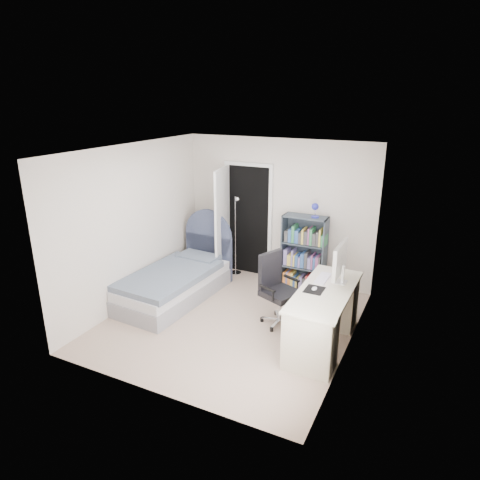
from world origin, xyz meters
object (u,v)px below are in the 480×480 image
at_px(bookcase, 304,257).
at_px(office_chair, 276,285).
at_px(desk, 324,315).
at_px(bed, 178,280).
at_px(nightstand, 212,249).
at_px(floor_lamp, 236,243).

distance_m(bookcase, office_chair, 1.22).
bearing_deg(office_chair, desk, -19.48).
bearing_deg(desk, office_chair, 160.52).
bearing_deg(bookcase, bed, -146.56).
distance_m(nightstand, desk, 3.04).
relative_size(bookcase, office_chair, 1.46).
xyz_separation_m(bookcase, office_chair, (-0.02, -1.22, -0.02)).
relative_size(bed, office_chair, 2.01).
xyz_separation_m(floor_lamp, office_chair, (1.30, -1.32, -0.03)).
xyz_separation_m(desk, office_chair, (-0.79, 0.28, 0.15)).
height_order(bookcase, office_chair, bookcase).
height_order(floor_lamp, bookcase, bookcase).
height_order(bed, bookcase, bookcase).
xyz_separation_m(bed, floor_lamp, (0.44, 1.27, 0.32)).
bearing_deg(floor_lamp, office_chair, -45.39).
height_order(bed, nightstand, bed).
bearing_deg(nightstand, bookcase, -2.42).
bearing_deg(bed, desk, -7.51).
relative_size(desk, office_chair, 1.54).
relative_size(bed, bookcase, 1.37).
bearing_deg(bookcase, floor_lamp, 175.70).
bearing_deg(floor_lamp, desk, -37.42).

